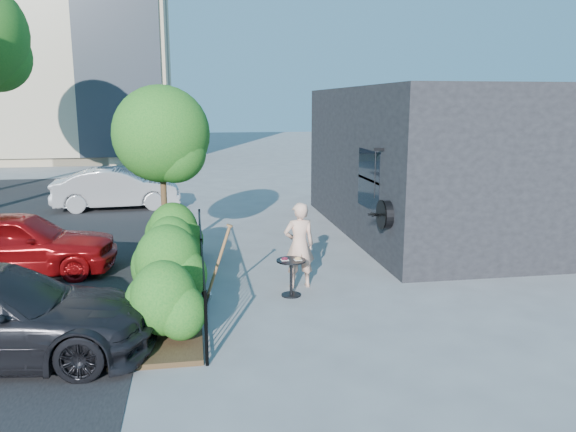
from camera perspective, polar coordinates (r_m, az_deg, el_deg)
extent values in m
plane|color=gray|center=(11.05, -0.76, -7.53)|extent=(120.00, 120.00, 0.00)
cube|color=black|center=(16.52, 15.98, 5.46)|extent=(6.00, 9.00, 4.00)
cube|color=black|center=(13.50, 8.23, 3.68)|extent=(0.04, 1.60, 1.40)
cube|color=black|center=(13.50, 8.26, 3.68)|extent=(0.05, 1.70, 0.06)
cylinder|color=black|center=(12.15, 9.90, 0.15)|extent=(0.18, 0.60, 0.60)
cylinder|color=black|center=(12.12, 9.46, 0.14)|extent=(0.03, 0.64, 0.64)
cube|color=black|center=(12.43, 9.26, 6.71)|extent=(0.25, 0.06, 0.06)
cylinder|color=black|center=(12.46, 8.83, 4.19)|extent=(0.02, 0.02, 1.05)
cylinder|color=black|center=(7.94, -8.31, -11.23)|extent=(0.05, 0.05, 1.10)
cylinder|color=black|center=(10.77, -8.71, -5.11)|extent=(0.05, 0.05, 1.10)
cylinder|color=black|center=(13.67, -8.94, -1.56)|extent=(0.05, 0.05, 1.10)
cube|color=black|center=(10.64, -8.80, -2.48)|extent=(0.03, 6.00, 0.03)
cube|color=black|center=(10.90, -8.64, -7.38)|extent=(0.03, 6.00, 0.03)
cylinder|color=black|center=(8.03, -8.33, -10.96)|extent=(0.02, 0.02, 1.04)
cylinder|color=black|center=(8.21, -8.37, -10.43)|extent=(0.02, 0.02, 1.04)
cylinder|color=black|center=(8.40, -8.40, -9.92)|extent=(0.02, 0.02, 1.04)
cylinder|color=black|center=(8.59, -8.43, -9.44)|extent=(0.02, 0.02, 1.04)
cylinder|color=black|center=(8.77, -8.46, -8.98)|extent=(0.02, 0.02, 1.04)
cylinder|color=black|center=(8.96, -8.49, -8.54)|extent=(0.02, 0.02, 1.04)
cylinder|color=black|center=(9.15, -8.52, -8.11)|extent=(0.02, 0.02, 1.04)
cylinder|color=black|center=(9.34, -8.55, -7.71)|extent=(0.02, 0.02, 1.04)
cylinder|color=black|center=(9.53, -8.57, -7.32)|extent=(0.02, 0.02, 1.04)
cylinder|color=black|center=(9.72, -8.60, -6.94)|extent=(0.02, 0.02, 1.04)
cylinder|color=black|center=(9.91, -8.62, -6.58)|extent=(0.02, 0.02, 1.04)
cylinder|color=black|center=(10.10, -8.64, -6.23)|extent=(0.02, 0.02, 1.04)
cylinder|color=black|center=(10.29, -8.66, -5.90)|extent=(0.02, 0.02, 1.04)
cylinder|color=black|center=(10.48, -8.68, -5.57)|extent=(0.02, 0.02, 1.04)
cylinder|color=black|center=(10.67, -8.71, -5.26)|extent=(0.02, 0.02, 1.04)
cylinder|color=black|center=(10.87, -8.72, -4.96)|extent=(0.02, 0.02, 1.04)
cylinder|color=black|center=(11.06, -8.74, -4.67)|extent=(0.02, 0.02, 1.04)
cylinder|color=black|center=(11.25, -8.76, -4.39)|extent=(0.02, 0.02, 1.04)
cylinder|color=black|center=(11.44, -8.78, -4.12)|extent=(0.02, 0.02, 1.04)
cylinder|color=black|center=(11.64, -8.80, -3.86)|extent=(0.02, 0.02, 1.04)
cylinder|color=black|center=(11.83, -8.81, -3.61)|extent=(0.02, 0.02, 1.04)
cylinder|color=black|center=(12.02, -8.83, -3.36)|extent=(0.02, 0.02, 1.04)
cylinder|color=black|center=(12.22, -8.84, -3.13)|extent=(0.02, 0.02, 1.04)
cylinder|color=black|center=(12.41, -8.86, -2.90)|extent=(0.02, 0.02, 1.04)
cylinder|color=black|center=(12.60, -8.87, -2.67)|extent=(0.02, 0.02, 1.04)
cylinder|color=black|center=(12.80, -8.89, -2.46)|extent=(0.02, 0.02, 1.04)
cylinder|color=black|center=(12.99, -8.90, -2.25)|extent=(0.02, 0.02, 1.04)
cylinder|color=black|center=(13.19, -8.91, -2.05)|extent=(0.02, 0.02, 1.04)
cylinder|color=black|center=(13.38, -8.93, -1.85)|extent=(0.02, 0.02, 1.04)
cylinder|color=black|center=(13.58, -8.94, -1.66)|extent=(0.02, 0.02, 1.04)
cube|color=#382616|center=(10.94, -12.33, -7.79)|extent=(1.30, 6.00, 0.08)
ellipsoid|color=#135719|center=(8.64, -12.50, -8.39)|extent=(1.10, 1.10, 1.24)
ellipsoid|color=#135719|center=(10.16, -12.08, -5.36)|extent=(1.10, 1.10, 1.24)
ellipsoid|color=#135719|center=(11.61, -11.78, -3.24)|extent=(1.10, 1.10, 1.24)
ellipsoid|color=#135719|center=(12.97, -11.57, -1.69)|extent=(1.10, 1.10, 1.24)
cylinder|color=#3F2B19|center=(13.36, -12.45, 0.85)|extent=(0.14, 0.14, 2.40)
sphere|color=#135719|center=(13.17, -12.76, 7.88)|extent=(2.20, 2.20, 2.20)
sphere|color=#135719|center=(12.98, -11.41, 6.43)|extent=(1.43, 1.43, 1.43)
cylinder|color=black|center=(10.54, 0.33, -4.55)|extent=(0.56, 0.56, 0.03)
cylinder|color=black|center=(10.64, 0.32, -6.33)|extent=(0.06, 0.06, 0.67)
cylinder|color=black|center=(10.75, 0.32, -8.02)|extent=(0.37, 0.37, 0.03)
cube|color=white|center=(10.53, -0.34, -4.47)|extent=(0.15, 0.15, 0.01)
cube|color=white|center=(10.54, 1.01, -4.46)|extent=(0.15, 0.15, 0.01)
torus|color=#4D0C15|center=(10.52, -0.34, -4.35)|extent=(0.12, 0.12, 0.04)
torus|color=tan|center=(10.53, 1.01, -4.34)|extent=(0.12, 0.12, 0.04)
imported|color=#D4A189|center=(11.02, 1.14, -2.97)|extent=(0.65, 0.45, 1.70)
cylinder|color=brown|center=(10.04, -7.09, -4.67)|extent=(0.49, 0.05, 1.33)
cube|color=gray|center=(10.25, -8.12, -8.53)|extent=(0.12, 0.20, 0.28)
cylinder|color=brown|center=(9.89, -5.96, -0.98)|extent=(0.12, 0.11, 0.07)
imported|color=maroon|center=(13.13, -25.89, -2.49)|extent=(4.11, 1.74, 1.39)
imported|color=#A1A1A5|center=(20.15, -16.99, 2.66)|extent=(4.32, 1.77, 1.39)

